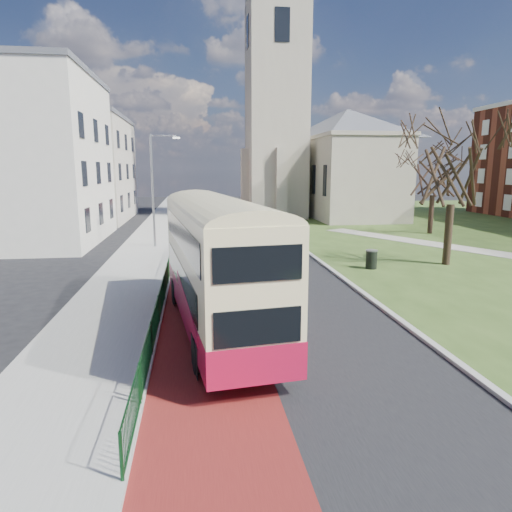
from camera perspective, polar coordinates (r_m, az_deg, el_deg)
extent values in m
plane|color=black|center=(16.76, -2.00, -9.15)|extent=(160.00, 160.00, 0.00)
cube|color=black|center=(36.25, -2.75, 1.77)|extent=(9.00, 120.00, 0.01)
cube|color=#591414|center=(36.13, -7.02, 1.67)|extent=(3.40, 120.00, 0.01)
cube|color=gray|center=(36.29, -13.03, 1.60)|extent=(4.00, 120.00, 0.12)
cube|color=#999993|center=(36.15, -9.88, 1.69)|extent=(0.25, 120.00, 0.13)
cube|color=#999993|center=(38.85, 3.78, 2.46)|extent=(0.25, 80.00, 0.13)
cube|color=#304A1A|center=(46.99, 28.34, 2.59)|extent=(40.00, 80.00, 0.04)
cylinder|color=#0D3918|center=(20.26, -11.49, -2.57)|extent=(0.04, 24.00, 0.04)
cylinder|color=#0D3918|center=(20.50, -11.39, -5.16)|extent=(0.04, 24.00, 0.04)
cube|color=gray|center=(54.87, 2.55, 17.43)|extent=(6.50, 6.50, 24.00)
cube|color=gray|center=(56.63, 11.10, 9.43)|extent=(9.00, 18.00, 9.00)
pyramid|color=#565960|center=(57.03, 11.41, 17.59)|extent=(9.00, 18.00, 3.60)
cube|color=silver|center=(39.69, -26.42, 10.51)|extent=(10.00, 14.00, 12.50)
cube|color=#565960|center=(40.30, -27.25, 19.76)|extent=(10.30, 14.30, 0.50)
cube|color=#B9AE9C|center=(55.11, -21.03, 9.93)|extent=(10.00, 16.00, 11.00)
cube|color=#565960|center=(55.38, -21.45, 15.87)|extent=(10.30, 16.30, 0.50)
cylinder|color=gray|center=(33.84, -12.79, 7.88)|extent=(0.16, 0.16, 8.00)
cylinder|color=gray|center=(33.81, -11.50, 14.54)|extent=(1.80, 0.10, 0.10)
cube|color=silver|center=(33.76, -9.92, 14.35)|extent=(0.50, 0.18, 0.12)
cube|color=#A20F30|center=(16.39, -4.82, -5.89)|extent=(3.94, 11.22, 1.00)
cube|color=beige|center=(15.94, -4.93, 0.82)|extent=(3.91, 11.16, 2.89)
cube|color=black|center=(16.25, -9.42, -2.33)|extent=(1.22, 8.94, 0.95)
cube|color=black|center=(16.66, -0.82, -1.85)|extent=(1.22, 8.94, 0.95)
cube|color=black|center=(15.68, -9.48, 2.76)|extent=(1.34, 9.81, 0.90)
cube|color=black|center=(16.11, -0.57, 3.12)|extent=(1.34, 9.81, 0.90)
cube|color=black|center=(21.41, -7.48, 0.92)|extent=(2.23, 0.37, 1.05)
cube|color=black|center=(21.21, -7.58, 4.90)|extent=(2.23, 0.37, 0.90)
cube|color=orange|center=(21.16, -7.62, 6.43)|extent=(1.78, 0.33, 0.30)
cylinder|color=black|center=(19.95, -9.99, -4.45)|extent=(0.43, 1.07, 1.04)
cylinder|color=black|center=(20.26, -3.47, -4.06)|extent=(0.43, 1.07, 1.04)
cylinder|color=black|center=(13.33, -7.18, -12.26)|extent=(0.43, 1.07, 1.04)
cylinder|color=black|center=(13.79, 2.53, -11.36)|extent=(0.43, 1.07, 1.04)
cylinder|color=#302318|center=(29.59, 22.89, 2.47)|extent=(0.47, 0.47, 3.61)
cylinder|color=black|center=(43.51, 21.03, 4.87)|extent=(0.56, 0.56, 3.37)
cylinder|color=black|center=(27.13, 14.22, -0.47)|extent=(0.74, 0.74, 1.03)
cylinder|color=gray|center=(27.03, 14.28, 0.67)|extent=(0.79, 0.79, 0.07)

